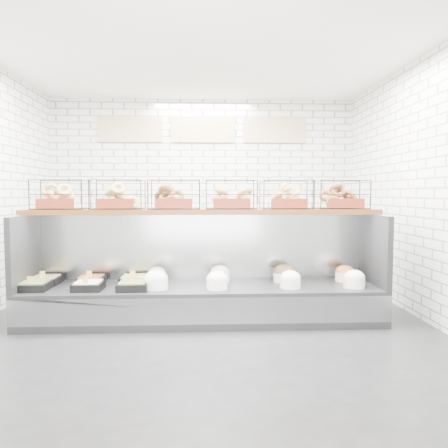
{
  "coord_description": "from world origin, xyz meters",
  "views": [
    {
      "loc": [
        0.01,
        -4.61,
        1.44
      ],
      "look_at": [
        0.24,
        0.45,
        1.09
      ],
      "focal_mm": 35.0,
      "sensor_mm": 36.0,
      "label": 1
    }
  ],
  "objects": [
    {
      "name": "ground",
      "position": [
        0.0,
        0.0,
        0.0
      ],
      "size": [
        5.5,
        5.5,
        0.0
      ],
      "primitive_type": "plane",
      "color": "black",
      "rests_on": "ground"
    },
    {
      "name": "room_shell",
      "position": [
        0.0,
        0.6,
        2.06
      ],
      "size": [
        5.02,
        5.51,
        3.01
      ],
      "color": "silver",
      "rests_on": "ground"
    },
    {
      "name": "display_case",
      "position": [
        -0.01,
        0.34,
        0.33
      ],
      "size": [
        4.0,
        0.9,
        1.2
      ],
      "color": "black",
      "rests_on": "ground"
    },
    {
      "name": "bagel_shelf",
      "position": [
        0.0,
        0.52,
        1.39
      ],
      "size": [
        4.1,
        0.5,
        0.4
      ],
      "color": "#4E2610",
      "rests_on": "display_case"
    },
    {
      "name": "prep_counter",
      "position": [
        -0.01,
        2.43,
        0.47
      ],
      "size": [
        4.0,
        0.6,
        1.2
      ],
      "color": "#93969B",
      "rests_on": "ground"
    }
  ]
}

